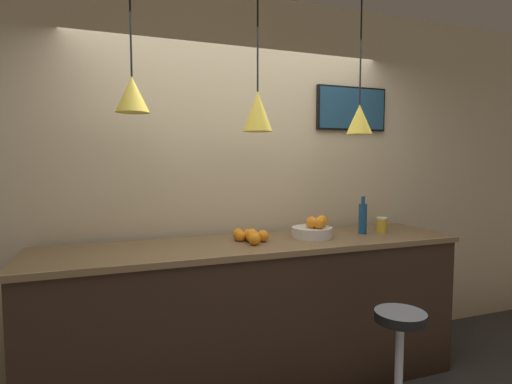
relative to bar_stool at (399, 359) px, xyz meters
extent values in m
cube|color=beige|center=(-0.69, 1.13, 1.05)|extent=(8.00, 0.06, 2.90)
cube|color=black|center=(-0.69, 0.68, 0.10)|extent=(2.94, 0.65, 1.01)
cube|color=brown|center=(-0.69, 0.68, 0.63)|extent=(2.98, 0.69, 0.04)
cylinder|color=#B7B7BC|center=(0.00, 0.00, -0.07)|extent=(0.05, 0.05, 0.62)
cylinder|color=black|center=(0.00, 0.00, 0.27)|extent=(0.31, 0.31, 0.06)
cylinder|color=beige|center=(-0.24, 0.69, 0.69)|extent=(0.30, 0.30, 0.08)
sphere|color=orange|center=(-0.26, 0.65, 0.76)|extent=(0.08, 0.08, 0.08)
sphere|color=orange|center=(-0.16, 0.68, 0.77)|extent=(0.09, 0.09, 0.09)
sphere|color=orange|center=(-0.27, 0.66, 0.76)|extent=(0.08, 0.08, 0.08)
sphere|color=orange|center=(-0.24, 0.69, 0.76)|extent=(0.08, 0.08, 0.08)
sphere|color=orange|center=(-0.23, 0.61, 0.76)|extent=(0.08, 0.08, 0.08)
sphere|color=orange|center=(-0.78, 0.73, 0.69)|extent=(0.08, 0.08, 0.08)
sphere|color=orange|center=(-0.64, 0.66, 0.69)|extent=(0.08, 0.08, 0.08)
sphere|color=orange|center=(-0.64, 0.67, 0.69)|extent=(0.08, 0.08, 0.08)
sphere|color=orange|center=(-0.72, 0.75, 0.69)|extent=(0.08, 0.08, 0.08)
sphere|color=orange|center=(-0.71, 0.69, 0.69)|extent=(0.08, 0.08, 0.08)
sphere|color=orange|center=(-0.78, 0.78, 0.69)|extent=(0.08, 0.08, 0.08)
sphere|color=orange|center=(-0.68, 0.68, 0.68)|extent=(0.07, 0.07, 0.07)
sphere|color=orange|center=(-0.72, 0.67, 0.69)|extent=(0.09, 0.09, 0.09)
sphere|color=orange|center=(-0.73, 0.58, 0.69)|extent=(0.08, 0.08, 0.08)
sphere|color=orange|center=(-0.70, 0.72, 0.69)|extent=(0.09, 0.09, 0.09)
cylinder|color=navy|center=(0.20, 0.69, 0.76)|extent=(0.06, 0.06, 0.23)
cylinder|color=navy|center=(0.20, 0.69, 0.91)|extent=(0.03, 0.03, 0.06)
cylinder|color=gold|center=(0.38, 0.69, 0.70)|extent=(0.08, 0.08, 0.11)
cylinder|color=white|center=(0.38, 0.69, 0.76)|extent=(0.09, 0.09, 0.01)
cylinder|color=black|center=(-1.49, 0.64, 2.06)|extent=(0.01, 0.01, 0.68)
cone|color=yellow|center=(-1.49, 0.64, 1.61)|extent=(0.20, 0.20, 0.22)
sphere|color=#F9EFCC|center=(-1.49, 0.64, 1.52)|extent=(0.04, 0.04, 0.04)
cylinder|color=black|center=(-0.69, 0.64, 2.04)|extent=(0.01, 0.01, 0.72)
cone|color=yellow|center=(-0.69, 0.64, 1.54)|extent=(0.20, 0.20, 0.27)
sphere|color=#F9EFCC|center=(-0.69, 0.64, 1.43)|extent=(0.04, 0.04, 0.04)
cylinder|color=black|center=(0.12, 0.64, 2.01)|extent=(0.01, 0.01, 0.77)
cone|color=yellow|center=(0.12, 0.64, 1.52)|extent=(0.19, 0.19, 0.22)
sphere|color=#F9EFCC|center=(0.12, 0.64, 1.43)|extent=(0.04, 0.04, 0.04)
cube|color=black|center=(0.34, 1.08, 1.66)|extent=(0.67, 0.04, 0.37)
cube|color=navy|center=(0.34, 1.06, 1.66)|extent=(0.64, 0.01, 0.34)
camera|label=1|loc=(-1.63, -1.91, 1.21)|focal=28.00mm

